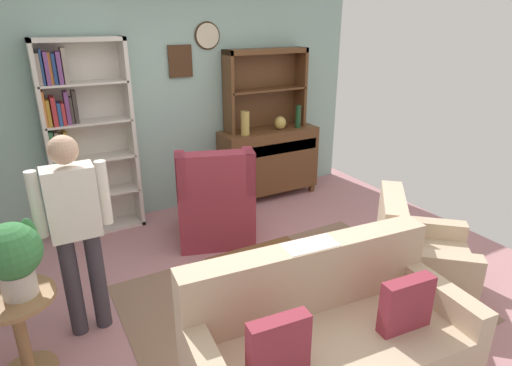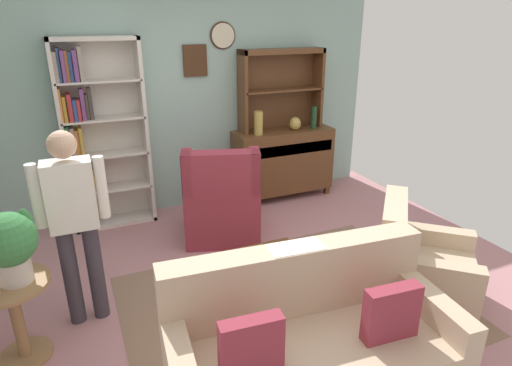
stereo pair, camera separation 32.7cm
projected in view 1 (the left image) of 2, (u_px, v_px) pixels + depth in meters
ground_plane at (257, 292)px, 3.84m from camera, size 5.40×4.60×0.02m
wall_back at (169, 97)px, 5.06m from camera, size 5.00×0.09×2.80m
area_rug at (295, 302)px, 3.69m from camera, size 2.72×2.05×0.01m
bookshelf at (82, 139)px, 4.56m from camera, size 0.90×0.30×2.10m
sideboard at (269, 160)px, 5.72m from camera, size 1.30×0.45×0.92m
sideboard_hutch at (265, 78)px, 5.43m from camera, size 1.10×0.26×1.00m
vase_tall at (245, 123)px, 5.28m from camera, size 0.11×0.11×0.29m
vase_round at (280, 123)px, 5.55m from camera, size 0.15×0.15×0.17m
bottle_wine at (298, 116)px, 5.62m from camera, size 0.07×0.07×0.29m
couch_floral at (328, 343)px, 2.79m from camera, size 1.87×1.01×0.90m
armchair_floral at (417, 261)px, 3.77m from camera, size 1.08×1.08×0.88m
wingback_chair at (215, 207)px, 4.61m from camera, size 0.99×1.00×1.05m
plant_stand at (19, 327)px, 2.82m from camera, size 0.52×0.52×0.63m
potted_plant_large at (11, 255)px, 2.65m from camera, size 0.36×0.36×0.50m
person_reading at (76, 224)px, 3.07m from camera, size 0.52×0.20×1.56m
coffee_table at (262, 267)px, 3.56m from camera, size 0.80×0.50×0.42m
book_stack at (252, 262)px, 3.43m from camera, size 0.22×0.16×0.08m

